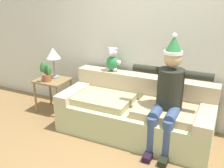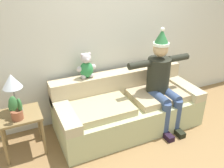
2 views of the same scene
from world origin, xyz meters
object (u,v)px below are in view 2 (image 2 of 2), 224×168
object	(u,v)px
person_seated	(162,79)
potted_plant	(16,109)
side_table	(21,121)
table_lamp	(12,83)
teddy_bear	(86,67)
couch	(127,107)

from	to	relation	value
person_seated	potted_plant	distance (m)	2.03
person_seated	side_table	xyz separation A→B (m)	(-2.00, 0.21, -0.29)
side_table	table_lamp	size ratio (longest dim) A/B	1.11
potted_plant	person_seated	bearing A→B (deg)	-3.12
side_table	potted_plant	size ratio (longest dim) A/B	1.63
teddy_bear	potted_plant	distance (m)	1.11
couch	person_seated	xyz separation A→B (m)	(0.48, -0.16, 0.45)
side_table	potted_plant	bearing A→B (deg)	-103.83
teddy_bear	potted_plant	bearing A→B (deg)	-161.34
couch	person_seated	bearing A→B (deg)	-18.58
person_seated	side_table	size ratio (longest dim) A/B	2.62
table_lamp	potted_plant	xyz separation A→B (m)	(-0.01, -0.19, -0.26)
person_seated	side_table	bearing A→B (deg)	173.97
couch	potted_plant	size ratio (longest dim) A/B	6.10
couch	table_lamp	world-z (taller)	table_lamp
couch	table_lamp	xyz separation A→B (m)	(-1.53, 0.14, 0.67)
table_lamp	potted_plant	size ratio (longest dim) A/B	1.47
teddy_bear	table_lamp	world-z (taller)	teddy_bear
side_table	table_lamp	xyz separation A→B (m)	(-0.01, 0.09, 0.50)
side_table	table_lamp	distance (m)	0.51
teddy_bear	couch	bearing A→B (deg)	-29.61
teddy_bear	table_lamp	size ratio (longest dim) A/B	0.73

